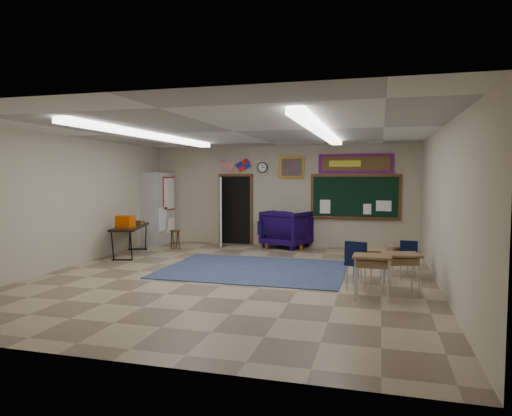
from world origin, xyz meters
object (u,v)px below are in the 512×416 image
(wingback_armchair, at_px, (287,229))
(wooden_stool, at_px, (175,239))
(student_desk_front_left, at_px, (372,264))
(folding_table, at_px, (130,239))
(student_desk_front_right, at_px, (400,259))

(wingback_armchair, distance_m, wooden_stool, 3.25)
(student_desk_front_left, distance_m, folding_table, 6.41)
(student_desk_front_right, bearing_deg, folding_table, 157.71)
(wingback_armchair, xyz_separation_m, student_desk_front_left, (2.49, -3.86, -0.19))
(folding_table, distance_m, wooden_stool, 1.41)
(student_desk_front_left, distance_m, student_desk_front_right, 0.97)
(wingback_armchair, bearing_deg, wooden_stool, 41.26)
(folding_table, bearing_deg, student_desk_front_left, -29.92)
(wingback_armchair, relative_size, folding_table, 0.61)
(student_desk_front_right, relative_size, folding_table, 0.32)
(wingback_armchair, bearing_deg, folding_table, 52.23)
(folding_table, xyz_separation_m, wooden_stool, (0.73, 1.20, -0.14))
(student_desk_front_right, distance_m, wooden_stool, 6.36)
(student_desk_front_right, bearing_deg, wingback_armchair, 118.32)
(student_desk_front_left, bearing_deg, wooden_stool, 143.49)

